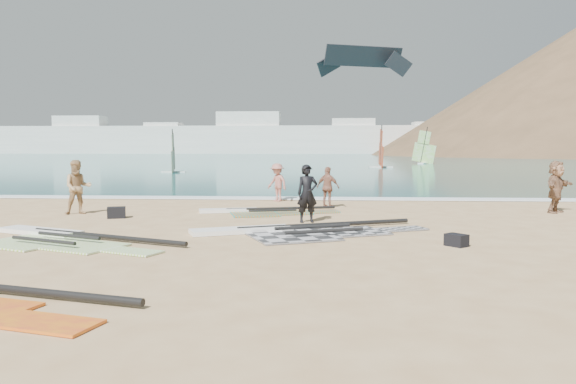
# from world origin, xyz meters

# --- Properties ---
(ground) EXTENTS (300.00, 300.00, 0.00)m
(ground) POSITION_xyz_m (0.00, 0.00, 0.00)
(ground) COLOR tan
(ground) RESTS_ON ground
(sea) EXTENTS (300.00, 240.00, 0.06)m
(sea) POSITION_xyz_m (0.00, 132.00, 0.00)
(sea) COLOR #0C4154
(sea) RESTS_ON ground
(surf_line) EXTENTS (300.00, 1.20, 0.04)m
(surf_line) POSITION_xyz_m (0.00, 12.30, 0.00)
(surf_line) COLOR white
(surf_line) RESTS_ON ground
(far_town) EXTENTS (160.00, 8.00, 12.00)m
(far_town) POSITION_xyz_m (-15.72, 150.00, 4.49)
(far_town) COLOR white
(far_town) RESTS_ON ground
(rig_grey) EXTENTS (6.53, 4.08, 0.21)m
(rig_grey) POSITION_xyz_m (0.89, 2.74, 0.05)
(rig_grey) COLOR #28292B
(rig_grey) RESTS_ON ground
(rig_green) EXTENTS (5.72, 3.75, 0.20)m
(rig_green) POSITION_xyz_m (-4.91, 1.23, 0.05)
(rig_green) COLOR #8ACD30
(rig_green) RESTS_ON ground
(rig_orange) EXTENTS (4.98, 2.64, 0.19)m
(rig_orange) POSITION_xyz_m (-0.62, 7.13, 0.05)
(rig_orange) COLOR #FF5900
(rig_orange) RESTS_ON ground
(gear_bag_near) EXTENTS (0.66, 0.57, 0.36)m
(gear_bag_near) POSITION_xyz_m (-5.02, 5.51, 0.18)
(gear_bag_near) COLOR black
(gear_bag_near) RESTS_ON ground
(gear_bag_far) EXTENTS (0.56, 0.58, 0.29)m
(gear_bag_far) POSITION_xyz_m (4.76, 1.01, 0.14)
(gear_bag_far) COLOR black
(gear_bag_far) RESTS_ON ground
(person_wetsuit) EXTENTS (0.74, 0.59, 1.77)m
(person_wetsuit) POSITION_xyz_m (1.18, 4.87, 0.88)
(person_wetsuit) COLOR black
(person_wetsuit) RESTS_ON ground
(beachgoer_left) EXTENTS (1.12, 1.03, 1.85)m
(beachgoer_left) POSITION_xyz_m (-6.69, 6.43, 0.93)
(beachgoer_left) COLOR tan
(beachgoer_left) RESTS_ON ground
(beachgoer_mid) EXTENTS (1.17, 1.13, 1.60)m
(beachgoer_mid) POSITION_xyz_m (-0.27, 11.28, 0.80)
(beachgoer_mid) COLOR #B26A5F
(beachgoer_mid) RESTS_ON ground
(beachgoer_back) EXTENTS (0.98, 0.73, 1.55)m
(beachgoer_back) POSITION_xyz_m (1.83, 8.96, 0.78)
(beachgoer_back) COLOR #98624C
(beachgoer_back) RESTS_ON ground
(beachgoer_right) EXTENTS (1.55, 1.61, 1.83)m
(beachgoer_right) POSITION_xyz_m (9.74, 7.87, 0.91)
(beachgoer_right) COLOR #946A4D
(beachgoer_right) RESTS_ON ground
(windsurfer_left) EXTENTS (2.14, 2.52, 3.79)m
(windsurfer_left) POSITION_xyz_m (-11.24, 35.37, 1.15)
(windsurfer_left) COLOR white
(windsurfer_left) RESTS_ON ground
(windsurfer_centre) EXTENTS (2.52, 3.05, 4.54)m
(windsurfer_centre) POSITION_xyz_m (7.69, 47.58, 1.32)
(windsurfer_centre) COLOR white
(windsurfer_centre) RESTS_ON ground
(windsurfer_right) EXTENTS (2.86, 2.67, 4.78)m
(windsurfer_right) POSITION_xyz_m (14.48, 60.78, 1.36)
(windsurfer_right) COLOR white
(windsurfer_right) RESTS_ON ground
(kitesurf_kite) EXTENTS (8.05, 3.45, 2.66)m
(kitesurf_kite) POSITION_xyz_m (5.11, 38.20, 9.95)
(kitesurf_kite) COLOR black
(kitesurf_kite) RESTS_ON ground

